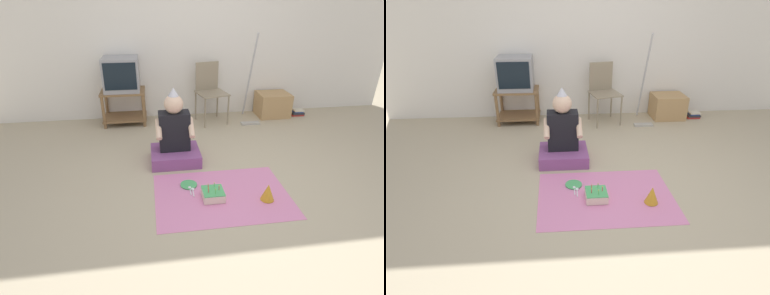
% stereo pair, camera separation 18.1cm
% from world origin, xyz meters
% --- Properties ---
extents(ground_plane, '(16.00, 16.00, 0.00)m').
position_xyz_m(ground_plane, '(0.00, 0.00, 0.00)').
color(ground_plane, tan).
extents(wall_back, '(6.40, 0.06, 2.55)m').
position_xyz_m(wall_back, '(0.00, 2.33, 1.27)').
color(wall_back, white).
rests_on(wall_back, ground_plane).
extents(tv_stand, '(0.64, 0.46, 0.51)m').
position_xyz_m(tv_stand, '(-1.13, 2.06, 0.30)').
color(tv_stand, olive).
rests_on(tv_stand, ground_plane).
extents(tv, '(0.50, 0.45, 0.47)m').
position_xyz_m(tv, '(-1.13, 2.06, 0.74)').
color(tv, '#99999E').
rests_on(tv, tv_stand).
extents(folding_chair, '(0.49, 0.50, 0.88)m').
position_xyz_m(folding_chair, '(0.16, 1.99, 0.51)').
color(folding_chair, gray).
rests_on(folding_chair, ground_plane).
extents(cardboard_box_stack, '(0.49, 0.42, 0.37)m').
position_xyz_m(cardboard_box_stack, '(1.21, 2.06, 0.18)').
color(cardboard_box_stack, tan).
rests_on(cardboard_box_stack, ground_plane).
extents(dust_mop, '(0.28, 0.45, 1.31)m').
position_xyz_m(dust_mop, '(0.74, 1.84, 0.39)').
color(dust_mop, '#B2ADA3').
rests_on(dust_mop, ground_plane).
extents(book_pile, '(0.20, 0.15, 0.09)m').
position_xyz_m(book_pile, '(1.63, 2.00, 0.04)').
color(book_pile, '#B72D28').
rests_on(book_pile, ground_plane).
extents(person_seated, '(0.56, 0.47, 0.86)m').
position_xyz_m(person_seated, '(-0.49, 0.76, 0.28)').
color(person_seated, '#8C4C8C').
rests_on(person_seated, ground_plane).
extents(party_cloth, '(1.29, 0.91, 0.01)m').
position_xyz_m(party_cloth, '(-0.11, -0.02, 0.00)').
color(party_cloth, pink).
rests_on(party_cloth, ground_plane).
extents(birthday_cake, '(0.20, 0.20, 0.14)m').
position_xyz_m(birthday_cake, '(-0.20, -0.05, 0.05)').
color(birthday_cake, '#F4E0C6').
rests_on(birthday_cake, party_cloth).
extents(party_hat_blue, '(0.13, 0.13, 0.17)m').
position_xyz_m(party_hat_blue, '(0.30, -0.15, 0.09)').
color(party_hat_blue, gold).
rests_on(party_hat_blue, party_cloth).
extents(paper_plate, '(0.17, 0.17, 0.01)m').
position_xyz_m(paper_plate, '(-0.40, 0.20, 0.01)').
color(paper_plate, '#4CB266').
rests_on(paper_plate, party_cloth).
extents(plastic_spoon_near, '(0.04, 0.15, 0.01)m').
position_xyz_m(plastic_spoon_near, '(-0.40, 0.12, 0.01)').
color(plastic_spoon_near, white).
rests_on(plastic_spoon_near, party_cloth).
extents(plastic_spoon_far, '(0.04, 0.15, 0.01)m').
position_xyz_m(plastic_spoon_far, '(-0.38, 0.09, 0.01)').
color(plastic_spoon_far, white).
rests_on(plastic_spoon_far, party_cloth).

